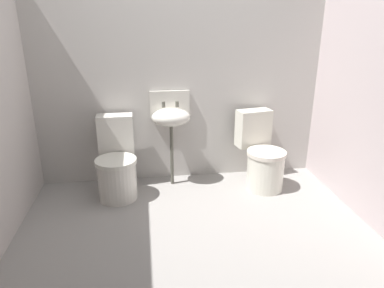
% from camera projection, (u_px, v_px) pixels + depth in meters
% --- Properties ---
extents(ground_plane, '(3.41, 2.75, 0.08)m').
position_uv_depth(ground_plane, '(197.00, 239.00, 2.94)').
color(ground_plane, gray).
extents(wall_back, '(3.41, 0.10, 2.18)m').
position_uv_depth(wall_back, '(180.00, 80.00, 3.70)').
color(wall_back, '#BCB7B1').
rests_on(wall_back, ground).
extents(wall_right, '(0.10, 2.55, 2.18)m').
position_uv_depth(wall_right, '(384.00, 98.00, 2.86)').
color(wall_right, '#C0B0B1').
rests_on(wall_right, ground).
extents(toilet_left, '(0.41, 0.60, 0.78)m').
position_uv_depth(toilet_left, '(117.00, 165.00, 3.50)').
color(toilet_left, silver).
rests_on(toilet_left, ground).
extents(toilet_right, '(0.49, 0.65, 0.78)m').
position_uv_depth(toilet_right, '(262.00, 157.00, 3.70)').
color(toilet_right, silver).
rests_on(toilet_right, ground).
extents(sink, '(0.42, 0.35, 0.99)m').
position_uv_depth(sink, '(171.00, 116.00, 3.60)').
color(sink, '#56554A').
rests_on(sink, ground).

